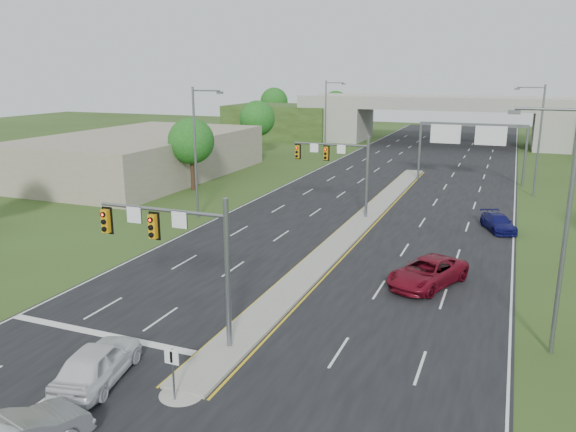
% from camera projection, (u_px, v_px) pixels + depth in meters
% --- Properties ---
extents(ground, '(240.00, 240.00, 0.00)m').
position_uv_depth(ground, '(230.00, 349.00, 25.42)').
color(ground, '#2B3E16').
rests_on(ground, ground).
extents(road, '(24.00, 160.00, 0.02)m').
position_uv_depth(road, '(390.00, 195.00, 56.89)').
color(road, black).
rests_on(road, ground).
extents(median, '(2.00, 54.00, 0.16)m').
position_uv_depth(median, '(360.00, 223.00, 46.07)').
color(median, gray).
rests_on(median, road).
extents(median_nose, '(2.00, 2.00, 0.16)m').
position_uv_depth(median_nose, '(182.00, 392.00, 21.80)').
color(median_nose, gray).
rests_on(median_nose, road).
extents(lane_markings, '(23.72, 160.00, 0.01)m').
position_uv_depth(lane_markings, '(370.00, 208.00, 51.63)').
color(lane_markings, gold).
rests_on(lane_markings, road).
extents(signal_mast_near, '(6.62, 0.60, 7.00)m').
position_uv_depth(signal_mast_near, '(181.00, 244.00, 24.99)').
color(signal_mast_near, slate).
rests_on(signal_mast_near, ground).
extents(signal_mast_far, '(6.62, 0.60, 7.00)m').
position_uv_depth(signal_mast_far, '(341.00, 162.00, 47.46)').
color(signal_mast_far, slate).
rests_on(signal_mast_far, ground).
extents(keep_right_sign, '(0.60, 0.13, 2.20)m').
position_uv_depth(keep_right_sign, '(172.00, 366.00, 20.97)').
color(keep_right_sign, slate).
rests_on(keep_right_sign, ground).
extents(sign_gantry, '(11.58, 0.44, 6.67)m').
position_uv_depth(sign_gantry, '(470.00, 136.00, 62.10)').
color(sign_gantry, slate).
rests_on(sign_gantry, ground).
extents(overpass, '(80.00, 14.00, 8.10)m').
position_uv_depth(overpass, '(445.00, 123.00, 96.46)').
color(overpass, gray).
rests_on(overpass, ground).
extents(lightpole_l_mid, '(2.85, 0.25, 11.00)m').
position_uv_depth(lightpole_l_mid, '(197.00, 147.00, 46.66)').
color(lightpole_l_mid, slate).
rests_on(lightpole_l_mid, ground).
extents(lightpole_l_far, '(2.85, 0.25, 11.00)m').
position_uv_depth(lightpole_l_far, '(327.00, 117.00, 78.12)').
color(lightpole_l_far, slate).
rests_on(lightpole_l_far, ground).
extents(lightpole_r_near, '(2.85, 0.25, 11.00)m').
position_uv_depth(lightpole_r_near, '(562.00, 221.00, 23.61)').
color(lightpole_r_near, slate).
rests_on(lightpole_r_near, ground).
extents(lightpole_r_far, '(2.85, 0.25, 11.00)m').
position_uv_depth(lightpole_r_far, '(538.00, 135.00, 55.08)').
color(lightpole_r_far, slate).
rests_on(lightpole_r_far, ground).
extents(tree_l_near, '(4.80, 4.80, 7.60)m').
position_uv_depth(tree_l_near, '(191.00, 141.00, 58.29)').
color(tree_l_near, '#382316').
rests_on(tree_l_near, ground).
extents(tree_l_mid, '(5.20, 5.20, 8.12)m').
position_uv_depth(tree_l_mid, '(257.00, 119.00, 82.12)').
color(tree_l_mid, '#382316').
rests_on(tree_l_mid, ground).
extents(tree_back_a, '(6.00, 6.00, 8.85)m').
position_uv_depth(tree_back_a, '(274.00, 102.00, 122.14)').
color(tree_back_a, '#382316').
rests_on(tree_back_a, ground).
extents(tree_back_b, '(5.60, 5.60, 8.32)m').
position_uv_depth(tree_back_b, '(336.00, 104.00, 117.19)').
color(tree_back_b, '#382316').
rests_on(tree_back_b, ground).
extents(commercial_building, '(18.00, 30.00, 5.00)m').
position_uv_depth(commercial_building, '(142.00, 155.00, 67.05)').
color(commercial_building, gray).
rests_on(commercial_building, ground).
extents(car_white, '(2.97, 5.24, 1.68)m').
position_uv_depth(car_white, '(97.00, 362.00, 22.52)').
color(car_white, silver).
rests_on(car_white, road).
extents(car_far_a, '(4.68, 6.34, 1.60)m').
position_uv_depth(car_far_a, '(427.00, 272.00, 32.73)').
color(car_far_a, maroon).
rests_on(car_far_a, road).
extents(car_far_b, '(3.31, 4.74, 1.27)m').
position_uv_depth(car_far_b, '(498.00, 223.00, 44.14)').
color(car_far_b, '#0D0D4E').
rests_on(car_far_b, road).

